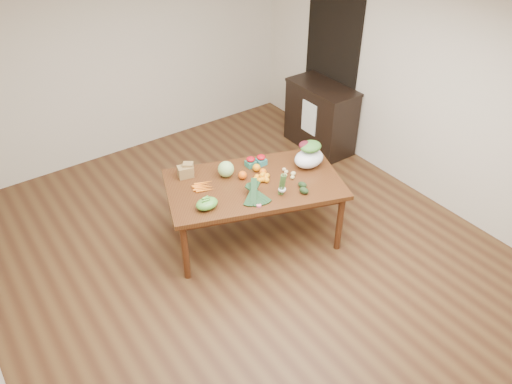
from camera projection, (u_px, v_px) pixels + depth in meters
floor at (251, 263)px, 5.33m from camera, size 6.00×6.00×0.00m
ceiling at (249, 3)px, 3.75m from camera, size 5.00×6.00×0.02m
room_walls at (250, 156)px, 4.54m from camera, size 5.02×6.02×2.70m
dining_table at (254, 210)px, 5.47m from camera, size 2.06×1.58×0.75m
doorway_dark at (330, 70)px, 6.94m from camera, size 0.02×1.00×2.10m
cabinet at (321, 117)px, 7.05m from camera, size 0.52×1.02×0.94m
dish_towel at (309, 118)px, 6.85m from camera, size 0.02×0.28×0.45m
paper_bag at (185, 171)px, 5.29m from camera, size 0.26×0.24×0.15m
cabbage at (226, 169)px, 5.29m from camera, size 0.17×0.17×0.17m
strawberry_basket_a at (251, 163)px, 5.47m from camera, size 0.13×0.13×0.09m
strawberry_basket_b at (261, 161)px, 5.51m from camera, size 0.13×0.13×0.09m
orange_a at (243, 175)px, 5.28m from camera, size 0.09×0.09×0.09m
orange_b at (257, 168)px, 5.40m from camera, size 0.09×0.09×0.09m
orange_c at (263, 172)px, 5.34m from camera, size 0.08×0.08×0.08m
mandarin_cluster at (262, 177)px, 5.25m from camera, size 0.23×0.23×0.09m
carrots at (203, 186)px, 5.16m from camera, size 0.27×0.25×0.03m
snap_pea_bag at (207, 204)px, 4.86m from camera, size 0.23×0.17×0.10m
kale_bunch at (256, 194)px, 4.94m from camera, size 0.44×0.49×0.16m
asparagus_bundle at (282, 184)px, 5.00m from camera, size 0.11×0.14×0.26m
potato_a at (285, 175)px, 5.32m from camera, size 0.05×0.05×0.04m
potato_b at (292, 177)px, 5.29m from camera, size 0.05×0.04×0.04m
potato_c at (286, 172)px, 5.37m from camera, size 0.05×0.04×0.04m
potato_d at (284, 169)px, 5.41m from camera, size 0.05×0.04×0.04m
potato_e at (293, 174)px, 5.34m from camera, size 0.06×0.05×0.05m
avocado_a at (304, 191)px, 5.07m from camera, size 0.10×0.12×0.07m
avocado_b at (302, 185)px, 5.15m from camera, size 0.09×0.11×0.07m
salad_bag at (309, 155)px, 5.43m from camera, size 0.42×0.37×0.27m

